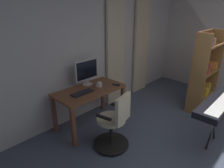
{
  "coord_description": "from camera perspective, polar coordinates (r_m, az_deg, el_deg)",
  "views": [
    {
      "loc": [
        2.55,
        -0.05,
        2.08
      ],
      "look_at": [
        0.63,
        -1.91,
        1.01
      ],
      "focal_mm": 31.17,
      "sensor_mm": 36.0,
      "label": 1
    }
  ],
  "objects": [
    {
      "name": "back_room_partition",
      "position": [
        3.94,
        -4.85,
        11.68
      ],
      "size": [
        5.49,
        0.1,
        2.77
      ],
      "primitive_type": "cube",
      "color": "silver",
      "rests_on": "ground"
    },
    {
      "name": "cell_phone_by_monitor",
      "position": [
        3.57,
        1.23,
        -0.22
      ],
      "size": [
        0.11,
        0.16,
        0.01
      ],
      "primitive_type": "cube",
      "rotation": [
        0.0,
        0.0,
        0.36
      ],
      "color": "black",
      "rests_on": "desk"
    },
    {
      "name": "curtain_right_panel",
      "position": [
        4.22,
        1.02,
        9.06
      ],
      "size": [
        0.5,
        0.06,
        2.28
      ],
      "primitive_type": "cube",
      "color": "beige",
      "rests_on": "ground"
    },
    {
      "name": "computer_keyboard",
      "position": [
        3.26,
        -8.61,
        -2.58
      ],
      "size": [
        0.39,
        0.14,
        0.02
      ],
      "primitive_type": "cube",
      "color": "#232328",
      "rests_on": "desk"
    },
    {
      "name": "desk",
      "position": [
        3.46,
        -6.56,
        -3.14
      ],
      "size": [
        1.22,
        0.64,
        0.73
      ],
      "color": "brown",
      "rests_on": "ground"
    },
    {
      "name": "curtain_left_panel",
      "position": [
        4.93,
        8.54,
        10.68
      ],
      "size": [
        0.51,
        0.06,
        2.28
      ],
      "primitive_type": "cube",
      "color": "beige",
      "rests_on": "ground"
    },
    {
      "name": "computer_monitor",
      "position": [
        3.54,
        -7.44,
        3.87
      ],
      "size": [
        0.49,
        0.18,
        0.47
      ],
      "color": "silver",
      "rests_on": "desk"
    },
    {
      "name": "office_chair",
      "position": [
        2.99,
        0.72,
        -11.53
      ],
      "size": [
        0.56,
        0.56,
        0.93
      ],
      "rotation": [
        0.0,
        0.0,
        3.37
      ],
      "color": "black",
      "rests_on": "ground"
    },
    {
      "name": "piano_keyboard",
      "position": [
        3.3,
        28.97,
        -4.95
      ],
      "size": [
        1.26,
        0.34,
        0.81
      ],
      "rotation": [
        0.0,
        0.0,
        0.01
      ],
      "color": "black",
      "rests_on": "ground"
    },
    {
      "name": "bookshelf",
      "position": [
        4.48,
        25.14,
        3.51
      ],
      "size": [
        0.87,
        0.3,
        1.64
      ],
      "color": "olive",
      "rests_on": "ground"
    },
    {
      "name": "mug_coffee",
      "position": [
        3.48,
        -3.71,
        -0.18
      ],
      "size": [
        0.13,
        0.08,
        0.09
      ],
      "color": "white",
      "rests_on": "desk"
    }
  ]
}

